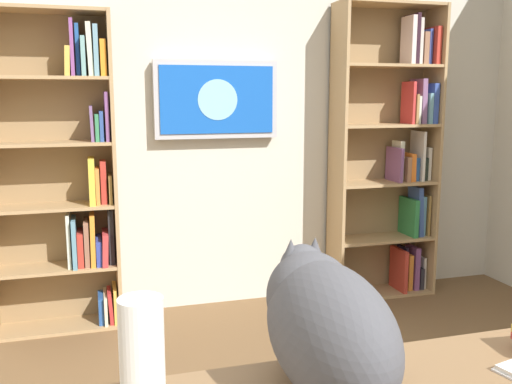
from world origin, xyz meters
name	(u,v)px	position (x,y,z in m)	size (l,w,h in m)	color
wall_back	(225,113)	(0.00, -2.23, 1.35)	(4.52, 0.06, 2.70)	beige
bookshelf_left	(394,155)	(-1.23, -2.06, 1.04)	(0.77, 0.28, 2.10)	tan
bookshelf_right	(66,177)	(1.05, -2.06, 0.97)	(0.78, 0.28, 1.98)	tan
wall_mounted_tv	(217,100)	(0.07, -2.15, 1.44)	(0.84, 0.07, 0.52)	#B7B7BC
cat	(324,321)	(0.35, 0.35, 0.91)	(0.28, 0.68, 0.36)	#4C4C51
paper_towel_roll	(142,351)	(0.80, 0.28, 0.87)	(0.11, 0.11, 0.26)	white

